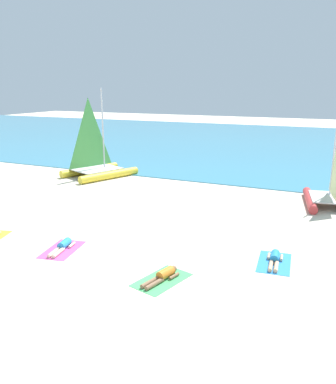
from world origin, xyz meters
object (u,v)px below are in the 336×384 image
at_px(sailboat_yellow, 97,164).
at_px(sunbather_center_left, 63,246).
at_px(towel_center_right, 162,280).
at_px(towel_rightmost, 274,263).
at_px(sailboat_red, 332,192).
at_px(towel_center_left, 62,250).
at_px(sunbather_rightmost, 275,259).
at_px(sunbather_center_right, 163,276).

relative_size(sailboat_yellow, sunbather_center_left, 3.74).
bearing_deg(towel_center_right, towel_rightmost, 42.85).
bearing_deg(sailboat_yellow, sailboat_red, 18.56).
distance_m(towel_center_left, sunbather_rightmost, 7.78).
distance_m(towel_center_left, towel_rightmost, 7.76).
distance_m(sailboat_yellow, towel_rightmost, 16.21).
distance_m(sailboat_red, sunbather_center_left, 13.54).
height_order(towel_center_right, sunbather_center_right, sunbather_center_right).
xyz_separation_m(towel_center_right, sunbather_center_right, (0.02, 0.06, 0.13)).
bearing_deg(towel_center_right, sailboat_red, 68.30).
bearing_deg(towel_center_left, sunbather_center_left, 101.18).
bearing_deg(sunbather_center_left, towel_center_right, -20.30).
relative_size(towel_center_right, sunbather_rightmost, 1.21).
height_order(sailboat_red, sunbather_center_left, sailboat_red).
distance_m(sunbather_center_left, sunbather_center_right, 4.53).
height_order(sunbather_center_right, towel_rightmost, sunbather_center_right).
bearing_deg(towel_center_right, towel_center_left, 171.68).
xyz_separation_m(towel_center_left, sunbather_center_left, (-0.01, 0.07, 0.13)).
bearing_deg(sunbather_rightmost, towel_center_left, -169.81).
bearing_deg(towel_center_left, sunbather_rightmost, 16.51).
relative_size(sunbather_center_right, towel_rightmost, 0.82).
height_order(sailboat_yellow, towel_center_right, sailboat_yellow).
bearing_deg(towel_rightmost, sunbather_rightmost, 96.32).
xyz_separation_m(sunbather_center_left, sunbather_rightmost, (7.47, 2.14, 0.00)).
height_order(sailboat_yellow, sunbather_center_left, sailboat_yellow).
bearing_deg(sailboat_red, sunbather_rightmost, -110.13).
relative_size(sailboat_red, towel_center_left, 2.62).
bearing_deg(sunbather_rightmost, sunbather_center_right, -143.23).
xyz_separation_m(sailboat_red, towel_center_right, (-4.37, -10.97, -0.73)).
xyz_separation_m(towel_center_left, sunbather_rightmost, (7.45, 2.21, 0.13)).
xyz_separation_m(towel_center_left, towel_rightmost, (7.46, 2.14, 0.00)).
bearing_deg(towel_center_right, sunbather_rightmost, 43.59).
relative_size(sailboat_red, towel_center_right, 2.62).
bearing_deg(sailboat_yellow, towel_center_left, -39.99).
height_order(towel_center_left, sunbather_rightmost, sunbather_rightmost).
relative_size(sailboat_yellow, sunbather_center_right, 3.77).
relative_size(towel_center_left, sunbather_rightmost, 1.21).
distance_m(sunbather_center_right, towel_rightmost, 4.05).
distance_m(sunbather_center_left, sunbather_rightmost, 7.77).
distance_m(sailboat_red, towel_rightmost, 8.32).
bearing_deg(sailboat_red, towel_center_right, -122.30).
relative_size(sunbather_center_left, towel_rightmost, 0.82).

